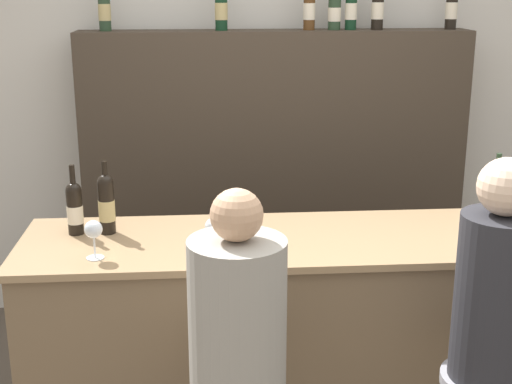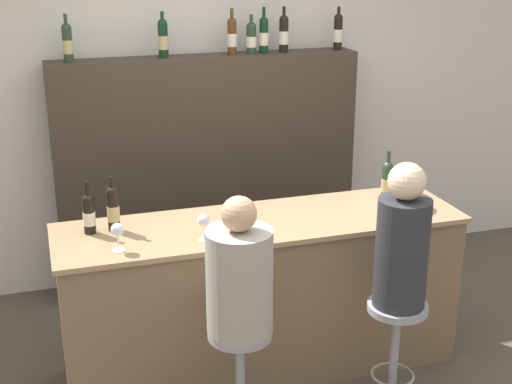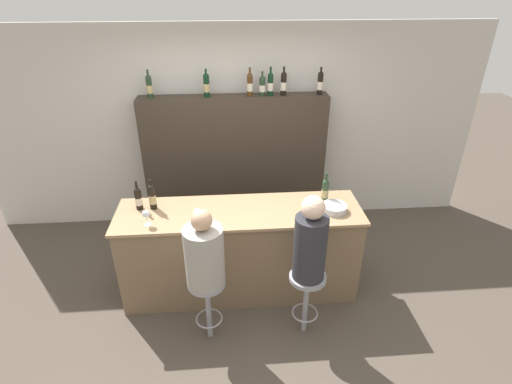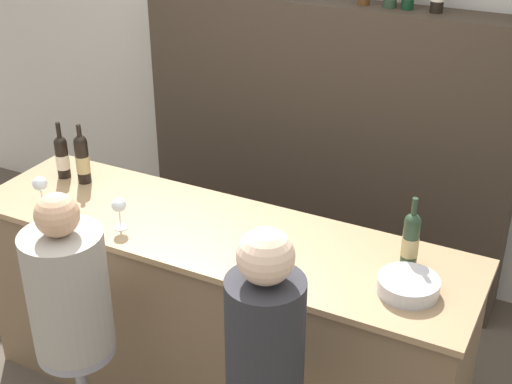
{
  "view_description": "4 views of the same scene",
  "coord_description": "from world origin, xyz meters",
  "px_view_note": "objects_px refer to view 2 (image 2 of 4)",
  "views": [
    {
      "loc": [
        -0.44,
        -2.55,
        2.05
      ],
      "look_at": [
        -0.22,
        0.25,
        1.23
      ],
      "focal_mm": 50.0,
      "sensor_mm": 36.0,
      "label": 1
    },
    {
      "loc": [
        -1.22,
        -3.44,
        2.57
      ],
      "look_at": [
        -0.07,
        0.23,
        1.22
      ],
      "focal_mm": 50.0,
      "sensor_mm": 36.0,
      "label": 2
    },
    {
      "loc": [
        -0.1,
        -3.07,
        3.07
      ],
      "look_at": [
        0.17,
        0.38,
        1.18
      ],
      "focal_mm": 28.0,
      "sensor_mm": 36.0,
      "label": 3
    },
    {
      "loc": [
        1.47,
        -2.12,
        2.68
      ],
      "look_at": [
        0.22,
        0.3,
        1.26
      ],
      "focal_mm": 50.0,
      "sensor_mm": 36.0,
      "label": 4
    }
  ],
  "objects_px": {
    "guest_seated_left": "(239,276)",
    "wine_glass_1": "(203,221)",
    "wine_bottle_counter_2": "(387,180)",
    "guest_seated_right": "(402,244)",
    "wine_bottle_backbar_0": "(67,42)",
    "wine_bottle_backbar_5": "(284,33)",
    "wine_glass_0": "(117,231)",
    "wine_bottle_counter_0": "(89,213)",
    "wine_bottle_backbar_3": "(251,37)",
    "wine_bottle_backbar_4": "(264,34)",
    "bar_stool_left": "(240,356)",
    "wine_bottle_counter_1": "(113,208)",
    "bar_stool_right": "(396,329)",
    "metal_bowl": "(408,203)",
    "wine_bottle_backbar_1": "(163,38)",
    "wine_bottle_backbar_2": "(232,36)",
    "wine_bottle_backbar_6": "(338,31)"
  },
  "relations": [
    {
      "from": "wine_bottle_backbar_4",
      "to": "guest_seated_left",
      "type": "relative_size",
      "value": 0.46
    },
    {
      "from": "wine_bottle_counter_2",
      "to": "guest_seated_right",
      "type": "bearing_deg",
      "value": -111.42
    },
    {
      "from": "wine_bottle_backbar_1",
      "to": "wine_bottle_backbar_4",
      "type": "distance_m",
      "value": 0.75
    },
    {
      "from": "wine_bottle_backbar_1",
      "to": "guest_seated_right",
      "type": "xyz_separation_m",
      "value": [
        0.89,
        -1.97,
        -0.89
      ]
    },
    {
      "from": "wine_bottle_counter_0",
      "to": "bar_stool_right",
      "type": "relative_size",
      "value": 0.46
    },
    {
      "from": "wine_bottle_backbar_5",
      "to": "bar_stool_left",
      "type": "height_order",
      "value": "wine_bottle_backbar_5"
    },
    {
      "from": "wine_bottle_backbar_2",
      "to": "guest_seated_right",
      "type": "relative_size",
      "value": 0.41
    },
    {
      "from": "wine_bottle_backbar_5",
      "to": "bar_stool_left",
      "type": "xyz_separation_m",
      "value": [
        -0.93,
        -1.97,
        -1.41
      ]
    },
    {
      "from": "wine_bottle_counter_0",
      "to": "wine_bottle_backbar_1",
      "type": "bearing_deg",
      "value": 60.5
    },
    {
      "from": "wine_bottle_backbar_4",
      "to": "metal_bowl",
      "type": "bearing_deg",
      "value": -70.44
    },
    {
      "from": "wine_bottle_backbar_3",
      "to": "wine_bottle_backbar_4",
      "type": "bearing_deg",
      "value": -0.0
    },
    {
      "from": "wine_bottle_counter_0",
      "to": "wine_bottle_counter_1",
      "type": "distance_m",
      "value": 0.14
    },
    {
      "from": "wine_bottle_backbar_0",
      "to": "guest_seated_right",
      "type": "xyz_separation_m",
      "value": [
        1.55,
        -1.97,
        -0.88
      ]
    },
    {
      "from": "wine_bottle_counter_0",
      "to": "wine_bottle_backbar_5",
      "type": "bearing_deg",
      "value": 37.17
    },
    {
      "from": "guest_seated_left",
      "to": "bar_stool_right",
      "type": "bearing_deg",
      "value": 0.0
    },
    {
      "from": "wine_bottle_backbar_1",
      "to": "wine_bottle_backbar_3",
      "type": "height_order",
      "value": "wine_bottle_backbar_1"
    },
    {
      "from": "wine_bottle_backbar_3",
      "to": "metal_bowl",
      "type": "distance_m",
      "value": 1.75
    },
    {
      "from": "wine_bottle_backbar_3",
      "to": "guest_seated_left",
      "type": "relative_size",
      "value": 0.39
    },
    {
      "from": "wine_bottle_counter_2",
      "to": "wine_bottle_backbar_6",
      "type": "relative_size",
      "value": 1.01
    },
    {
      "from": "wine_bottle_backbar_0",
      "to": "metal_bowl",
      "type": "bearing_deg",
      "value": -36.2
    },
    {
      "from": "wine_bottle_counter_0",
      "to": "guest_seated_right",
      "type": "relative_size",
      "value": 0.38
    },
    {
      "from": "wine_bottle_counter_0",
      "to": "metal_bowl",
      "type": "bearing_deg",
      "value": -5.61
    },
    {
      "from": "wine_bottle_counter_0",
      "to": "bar_stool_right",
      "type": "bearing_deg",
      "value": -25.85
    },
    {
      "from": "wine_bottle_backbar_0",
      "to": "guest_seated_left",
      "type": "relative_size",
      "value": 0.45
    },
    {
      "from": "wine_bottle_backbar_2",
      "to": "wine_bottle_backbar_5",
      "type": "distance_m",
      "value": 0.4
    },
    {
      "from": "metal_bowl",
      "to": "wine_bottle_backbar_0",
      "type": "bearing_deg",
      "value": 143.8
    },
    {
      "from": "wine_bottle_backbar_2",
      "to": "guest_seated_left",
      "type": "relative_size",
      "value": 0.45
    },
    {
      "from": "wine_bottle_counter_2",
      "to": "wine_bottle_backbar_4",
      "type": "height_order",
      "value": "wine_bottle_backbar_4"
    },
    {
      "from": "wine_glass_1",
      "to": "wine_bottle_backbar_1",
      "type": "bearing_deg",
      "value": 86.64
    },
    {
      "from": "wine_bottle_counter_2",
      "to": "wine_bottle_backbar_1",
      "type": "height_order",
      "value": "wine_bottle_backbar_1"
    },
    {
      "from": "wine_bottle_counter_0",
      "to": "wine_bottle_backbar_4",
      "type": "bearing_deg",
      "value": 40.06
    },
    {
      "from": "metal_bowl",
      "to": "guest_seated_right",
      "type": "bearing_deg",
      "value": -121.71
    },
    {
      "from": "wine_bottle_backbar_5",
      "to": "wine_bottle_backbar_3",
      "type": "bearing_deg",
      "value": -180.0
    },
    {
      "from": "wine_bottle_backbar_6",
      "to": "guest_seated_right",
      "type": "bearing_deg",
      "value": -102.99
    },
    {
      "from": "wine_bottle_counter_2",
      "to": "wine_glass_1",
      "type": "height_order",
      "value": "wine_bottle_counter_2"
    },
    {
      "from": "wine_bottle_backbar_4",
      "to": "wine_bottle_backbar_5",
      "type": "height_order",
      "value": "wine_bottle_backbar_4"
    },
    {
      "from": "wine_bottle_counter_0",
      "to": "wine_bottle_backbar_5",
      "type": "xyz_separation_m",
      "value": [
        1.59,
        1.21,
        0.81
      ]
    },
    {
      "from": "wine_bottle_backbar_5",
      "to": "metal_bowl",
      "type": "distance_m",
      "value": 1.69
    },
    {
      "from": "wine_bottle_backbar_5",
      "to": "wine_glass_0",
      "type": "xyz_separation_m",
      "value": [
        -1.47,
        -1.51,
        -0.82
      ]
    },
    {
      "from": "wine_bottle_counter_1",
      "to": "wine_glass_0",
      "type": "distance_m",
      "value": 0.3
    },
    {
      "from": "wine_bottle_backbar_6",
      "to": "guest_seated_left",
      "type": "xyz_separation_m",
      "value": [
        -1.37,
        -1.97,
        -0.94
      ]
    },
    {
      "from": "wine_bottle_backbar_1",
      "to": "wine_glass_0",
      "type": "relative_size",
      "value": 2.04
    },
    {
      "from": "wine_bottle_backbar_5",
      "to": "bar_stool_left",
      "type": "bearing_deg",
      "value": -115.17
    },
    {
      "from": "guest_seated_left",
      "to": "wine_glass_1",
      "type": "bearing_deg",
      "value": 98.77
    },
    {
      "from": "bar_stool_left",
      "to": "wine_bottle_backbar_5",
      "type": "bearing_deg",
      "value": 64.83
    },
    {
      "from": "wine_glass_1",
      "to": "bar_stool_left",
      "type": "bearing_deg",
      "value": -81.23
    },
    {
      "from": "guest_seated_left",
      "to": "wine_bottle_counter_0",
      "type": "bearing_deg",
      "value": 131.07
    },
    {
      "from": "wine_bottle_counter_2",
      "to": "wine_bottle_backbar_0",
      "type": "relative_size",
      "value": 1.0
    },
    {
      "from": "wine_glass_0",
      "to": "wine_glass_1",
      "type": "relative_size",
      "value": 1.02
    },
    {
      "from": "wine_bottle_counter_1",
      "to": "bar_stool_left",
      "type": "height_order",
      "value": "wine_bottle_counter_1"
    }
  ]
}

